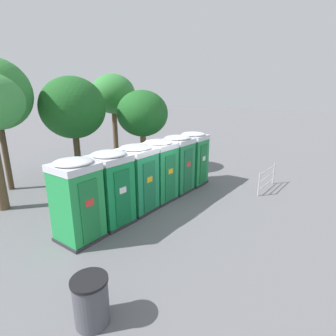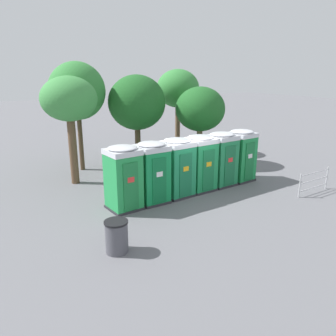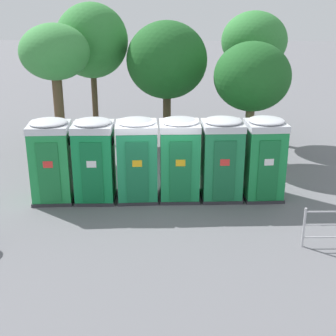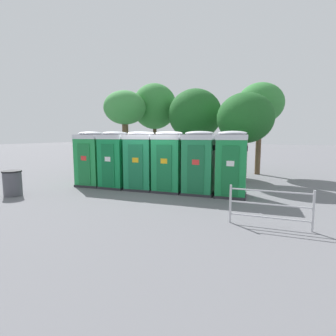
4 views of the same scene
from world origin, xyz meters
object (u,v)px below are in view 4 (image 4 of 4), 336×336
at_px(portapotty_0, 91,159).
at_px(portapotty_1, 115,159).
at_px(portapotty_3, 169,161).
at_px(street_tree_3, 245,119).
at_px(portapotty_2, 141,160).
at_px(street_tree_0, 125,109).
at_px(street_tree_4, 195,115).
at_px(event_barrier, 270,206).
at_px(street_tree_1, 260,104).
at_px(trash_can, 13,183).
at_px(portapotty_4, 199,162).
at_px(street_tree_2, 155,107).
at_px(portapotty_5, 232,164).

bearing_deg(portapotty_0, portapotty_1, 3.63).
bearing_deg(portapotty_3, street_tree_3, 55.17).
bearing_deg(portapotty_2, street_tree_3, 44.52).
bearing_deg(portapotty_0, street_tree_0, 101.23).
distance_m(street_tree_4, event_barrier, 9.89).
relative_size(street_tree_1, trash_can, 5.44).
relative_size(portapotty_4, street_tree_1, 0.47).
relative_size(portapotty_4, trash_can, 2.55).
distance_m(portapotty_1, street_tree_1, 9.28).
distance_m(street_tree_1, street_tree_3, 3.23).
bearing_deg(street_tree_1, street_tree_3, -97.46).
xyz_separation_m(street_tree_0, trash_can, (-0.64, -7.07, -3.45)).
bearing_deg(portapotty_2, trash_can, -142.15).
xyz_separation_m(portapotty_4, street_tree_2, (-4.98, 5.87, 2.96)).
xyz_separation_m(street_tree_1, street_tree_3, (-0.40, -3.05, -0.99)).
bearing_deg(portapotty_0, portapotty_2, 4.47).
xyz_separation_m(portapotty_1, event_barrier, (6.69, -2.65, -0.72)).
bearing_deg(portapotty_5, event_barrier, -62.78).
xyz_separation_m(portapotty_2, trash_can, (-4.02, -3.12, -0.78)).
distance_m(portapotty_5, street_tree_1, 7.13).
bearing_deg(portapotty_4, trash_can, -153.16).
distance_m(portapotty_3, street_tree_3, 4.82).
distance_m(street_tree_0, street_tree_4, 4.30).
distance_m(portapotty_3, street_tree_2, 7.62).
bearing_deg(trash_can, event_barrier, 2.16).
relative_size(portapotty_4, portapotty_5, 1.00).
distance_m(portapotty_0, street_tree_1, 10.15).
bearing_deg(portapotty_5, portapotty_1, -175.43).
relative_size(street_tree_2, street_tree_4, 1.13).
bearing_deg(portapotty_2, portapotty_1, -174.70).
height_order(portapotty_5, event_barrier, portapotty_5).
xyz_separation_m(portapotty_2, street_tree_0, (-3.38, 3.95, 2.67)).
height_order(portapotty_1, street_tree_1, street_tree_1).
bearing_deg(portapotty_2, street_tree_2, 111.76).
bearing_deg(street_tree_4, street_tree_2, 167.05).
distance_m(street_tree_1, trash_can, 13.40).
distance_m(portapotty_0, portapotty_4, 5.13).
bearing_deg(trash_can, street_tree_3, 41.26).
distance_m(portapotty_4, street_tree_2, 8.25).
xyz_separation_m(portapotty_0, trash_can, (-1.46, -2.93, -0.78)).
bearing_deg(portapotty_1, street_tree_3, 37.22).
bearing_deg(street_tree_3, portapotty_2, -135.48).
xyz_separation_m(portapotty_5, trash_can, (-7.86, -3.42, -0.78)).
distance_m(trash_can, event_barrier, 9.44).
bearing_deg(street_tree_4, street_tree_1, 21.86).
bearing_deg(portapotty_2, street_tree_4, 83.05).
xyz_separation_m(portapotty_0, portapotty_5, (6.40, 0.49, 0.00)).
distance_m(portapotty_2, event_barrier, 6.12).
relative_size(portapotty_3, street_tree_0, 0.50).
distance_m(portapotty_2, street_tree_0, 5.84).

